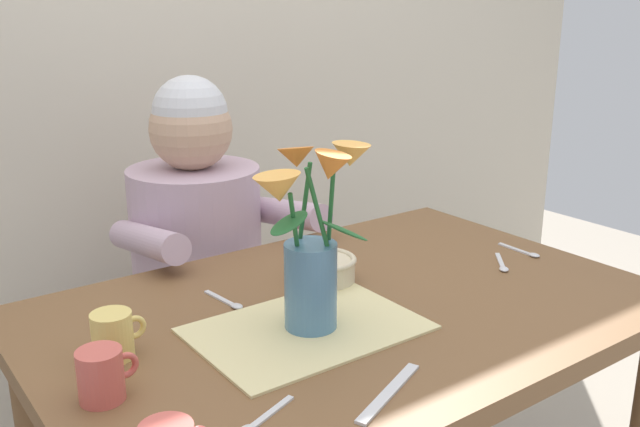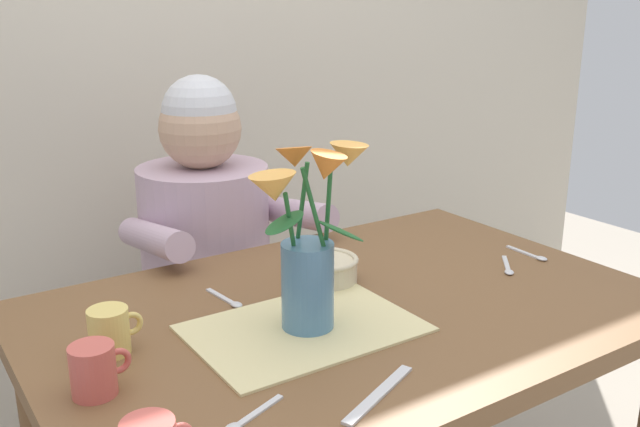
# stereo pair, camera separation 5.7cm
# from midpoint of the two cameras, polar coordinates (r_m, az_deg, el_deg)

# --- Properties ---
(wood_panel_backdrop) EXTENTS (4.00, 0.10, 2.50)m
(wood_panel_backdrop) POSITION_cam_midpoint_polar(r_m,az_deg,el_deg) (2.19, -16.15, 14.73)
(wood_panel_backdrop) COLOR beige
(wood_panel_backdrop) RESTS_ON ground_plane
(dining_table) EXTENTS (1.20, 0.80, 0.74)m
(dining_table) POSITION_cam_midpoint_polar(r_m,az_deg,el_deg) (1.42, 1.28, -10.97)
(dining_table) COLOR brown
(dining_table) RESTS_ON ground_plane
(seated_person) EXTENTS (0.45, 0.47, 1.14)m
(seated_person) POSITION_cam_midpoint_polar(r_m,az_deg,el_deg) (1.93, -10.57, -6.19)
(seated_person) COLOR #4C4C56
(seated_person) RESTS_ON ground_plane
(striped_placemat) EXTENTS (0.40, 0.28, 0.00)m
(striped_placemat) POSITION_cam_midpoint_polar(r_m,az_deg,el_deg) (1.28, -2.36, -9.35)
(striped_placemat) COLOR beige
(striped_placemat) RESTS_ON dining_table
(flower_vase) EXTENTS (0.25, 0.19, 0.34)m
(flower_vase) POSITION_cam_midpoint_polar(r_m,az_deg,el_deg) (1.22, -2.08, -2.57)
(flower_vase) COLOR teal
(flower_vase) RESTS_ON dining_table
(ceramic_bowl) EXTENTS (0.14, 0.14, 0.06)m
(ceramic_bowl) POSITION_cam_midpoint_polar(r_m,az_deg,el_deg) (1.47, -0.76, -4.50)
(ceramic_bowl) COLOR beige
(ceramic_bowl) RESTS_ON dining_table
(dinner_knife) EXTENTS (0.18, 0.09, 0.00)m
(dinner_knife) POSITION_cam_midpoint_polar(r_m,az_deg,el_deg) (1.09, 4.10, -14.35)
(dinner_knife) COLOR silver
(dinner_knife) RESTS_ON dining_table
(tea_cup) EXTENTS (0.09, 0.07, 0.08)m
(tea_cup) POSITION_cam_midpoint_polar(r_m,az_deg,el_deg) (1.23, -17.76, -9.43)
(tea_cup) COLOR #E5C666
(tea_cup) RESTS_ON dining_table
(ceramic_mug) EXTENTS (0.09, 0.07, 0.08)m
(ceramic_mug) POSITION_cam_midpoint_polar(r_m,az_deg,el_deg) (1.11, -18.77, -12.35)
(ceramic_mug) COLOR #CC564C
(ceramic_mug) RESTS_ON dining_table
(spoon_0) EXTENTS (0.12, 0.06, 0.01)m
(spoon_0) POSITION_cam_midpoint_polar(r_m,az_deg,el_deg) (1.03, -6.69, -16.50)
(spoon_0) COLOR silver
(spoon_0) RESTS_ON dining_table
(spoon_1) EXTENTS (0.02, 0.12, 0.01)m
(spoon_1) POSITION_cam_midpoint_polar(r_m,az_deg,el_deg) (1.71, 15.46, -3.07)
(spoon_1) COLOR silver
(spoon_1) RESTS_ON dining_table
(spoon_2) EXTENTS (0.03, 0.12, 0.01)m
(spoon_2) POSITION_cam_midpoint_polar(r_m,az_deg,el_deg) (1.39, -8.59, -7.19)
(spoon_2) COLOR silver
(spoon_2) RESTS_ON dining_table
(spoon_3) EXTENTS (0.09, 0.10, 0.01)m
(spoon_3) POSITION_cam_midpoint_polar(r_m,az_deg,el_deg) (1.61, 13.64, -4.12)
(spoon_3) COLOR silver
(spoon_3) RESTS_ON dining_table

